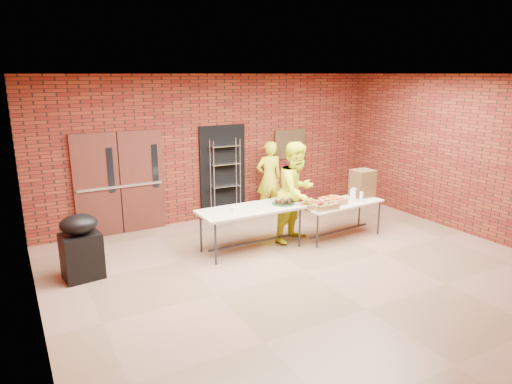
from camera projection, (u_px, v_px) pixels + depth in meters
room at (309, 178)px, 7.20m from camera, size 8.08×7.08×3.28m
double_doors at (120, 183)px, 9.20m from camera, size 1.78×0.12×2.10m
dark_doorway at (223, 172)px, 10.31m from camera, size 1.10×0.06×2.10m
bronze_plaque at (290, 144)px, 11.02m from camera, size 0.85×0.04×0.70m
wire_rack at (226, 179)px, 10.23m from camera, size 0.68×0.26×1.81m
table_left at (251, 212)px, 8.39m from camera, size 1.96×0.82×0.80m
table_right at (340, 205)px, 9.09m from camera, size 1.80×0.87×0.72m
basket_bananas at (312, 205)px, 8.71m from camera, size 0.40×0.31×0.12m
basket_oranges at (333, 201)px, 8.96m from camera, size 0.47×0.36×0.15m
basket_apples at (323, 205)px, 8.65m from camera, size 0.49×0.38×0.15m
muffin_tray at (283, 201)px, 8.64m from camera, size 0.44×0.44×0.11m
napkin_box at (236, 209)px, 8.25m from camera, size 0.17×0.11×0.06m
coffee_dispenser at (362, 183)px, 9.48m from camera, size 0.43×0.38×0.56m
cup_stack_front at (354, 195)px, 9.11m from camera, size 0.09×0.09×0.27m
cup_stack_mid at (361, 197)px, 9.06m from camera, size 0.07×0.07×0.21m
cup_stack_back at (352, 195)px, 9.20m from camera, size 0.07×0.07×0.22m
covered_grill at (81, 247)px, 7.25m from camera, size 0.64×0.55×1.07m
volunteer_woman at (269, 178)px, 10.53m from camera, size 0.67×0.49×1.72m
volunteer_man at (297, 192)px, 8.82m from camera, size 1.15×1.02×1.96m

